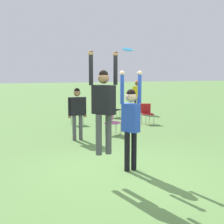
{
  "coord_description": "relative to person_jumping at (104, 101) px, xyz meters",
  "views": [
    {
      "loc": [
        -2.74,
        -5.67,
        2.13
      ],
      "look_at": [
        -0.11,
        0.32,
        1.3
      ],
      "focal_mm": 50.0,
      "sensor_mm": 36.0,
      "label": 1
    }
  ],
  "objects": [
    {
      "name": "frisbee",
      "position": [
        0.63,
        0.26,
        1.0
      ],
      "size": [
        0.22,
        0.21,
        0.09
      ],
      "color": "#2D9EDB"
    },
    {
      "name": "person_spectator_far",
      "position": [
        0.67,
        3.83,
        -0.6
      ],
      "size": [
        0.62,
        0.23,
        1.66
      ],
      "rotation": [
        0.0,
        0.0,
        -0.07
      ],
      "color": "#4C4C51",
      "rests_on": "ground_plane"
    },
    {
      "name": "person_defending",
      "position": [
        0.79,
        0.4,
        -0.44
      ],
      "size": [
        0.52,
        0.42,
        2.17
      ],
      "rotation": [
        0.0,
        0.0,
        -1.1
      ],
      "color": "black",
      "rests_on": "ground_plane"
    },
    {
      "name": "person_spectator_near",
      "position": [
        5.52,
        8.91,
        -0.56
      ],
      "size": [
        0.54,
        0.37,
        1.72
      ],
      "rotation": [
        0.0,
        0.0,
        -0.53
      ],
      "color": "#2D2D38",
      "rests_on": "ground_plane"
    },
    {
      "name": "camping_chair_3",
      "position": [
        4.29,
        5.77,
        -1.09
      ],
      "size": [
        0.59,
        0.64,
        0.85
      ],
      "rotation": [
        0.0,
        0.0,
        2.72
      ],
      "color": "gray",
      "rests_on": "ground_plane"
    },
    {
      "name": "ground_plane",
      "position": [
        0.51,
        0.18,
        -1.59
      ],
      "size": [
        120.0,
        120.0,
        0.0
      ],
      "primitive_type": "plane",
      "color": "#608C47"
    },
    {
      "name": "camping_chair_2",
      "position": [
        2.07,
        4.33,
        -1.07
      ],
      "size": [
        0.67,
        0.75,
        0.92
      ],
      "rotation": [
        0.0,
        0.0,
        3.84
      ],
      "color": "gray",
      "rests_on": "ground_plane"
    },
    {
      "name": "person_jumping",
      "position": [
        0.0,
        0.0,
        0.0
      ],
      "size": [
        0.6,
        0.49,
        1.99
      ],
      "rotation": [
        0.0,
        0.0,
        2.04
      ],
      "color": "#4C4C51",
      "rests_on": "ground_plane"
    },
    {
      "name": "camping_chair_0",
      "position": [
        3.78,
        8.05,
        -1.1
      ],
      "size": [
        0.68,
        0.76,
        0.88
      ],
      "rotation": [
        0.0,
        0.0,
        3.83
      ],
      "color": "gray",
      "rests_on": "ground_plane"
    },
    {
      "name": "camping_chair_1",
      "position": [
        1.53,
        6.74,
        -1.09
      ],
      "size": [
        0.47,
        0.5,
        0.81
      ],
      "rotation": [
        0.0,
        0.0,
        3.11
      ],
      "color": "gray",
      "rests_on": "ground_plane"
    }
  ]
}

